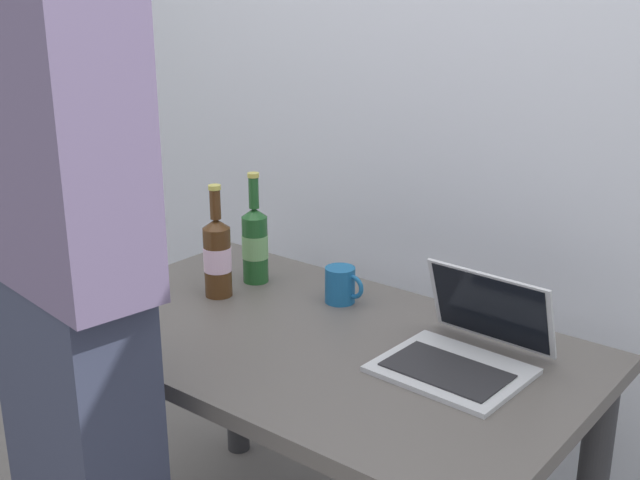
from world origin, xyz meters
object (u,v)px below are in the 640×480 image
object	(u,v)px
laptop	(465,348)
beer_bottle_green	(217,255)
beer_bottle_amber	(255,242)
coffee_mug	(341,285)
person_figure	(64,273)

from	to	relation	value
laptop	beer_bottle_green	bearing A→B (deg)	-175.88
laptop	beer_bottle_green	xyz separation A→B (m)	(-0.73, -0.05, 0.08)
beer_bottle_green	laptop	bearing A→B (deg)	4.12
beer_bottle_green	beer_bottle_amber	world-z (taller)	beer_bottle_amber
laptop	beer_bottle_amber	world-z (taller)	beer_bottle_amber
laptop	coffee_mug	world-z (taller)	laptop
laptop	person_figure	xyz separation A→B (m)	(-0.54, -0.65, 0.24)
coffee_mug	laptop	bearing A→B (deg)	-14.96
laptop	beer_bottle_amber	distance (m)	0.73
beer_bottle_green	person_figure	bearing A→B (deg)	-72.29
beer_bottle_green	coffee_mug	xyz separation A→B (m)	(0.29, 0.17, -0.07)
person_figure	laptop	bearing A→B (deg)	50.21
coffee_mug	person_figure	bearing A→B (deg)	-97.65
laptop	person_figure	size ratio (longest dim) A/B	0.17
person_figure	coffee_mug	world-z (taller)	person_figure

